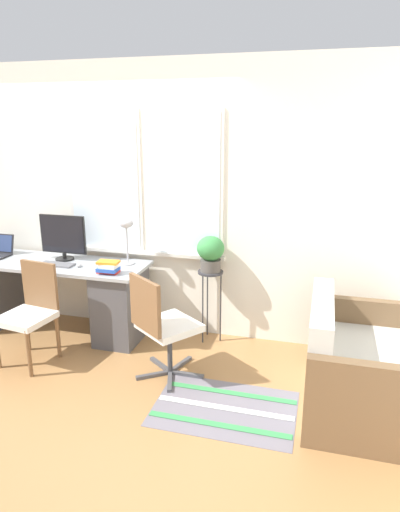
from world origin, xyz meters
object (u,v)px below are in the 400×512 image
keyboard (57,264)px  book_stack (108,267)px  office_chair_swivel (162,324)px  couch_loveseat (356,370)px  potted_plant (211,252)px  monitor (63,237)px  mouse (79,265)px  desk_chair_wooden (30,310)px  desk_lamp (126,229)px  plant_stand (210,281)px

keyboard → book_stack: book_stack is taller
office_chair_swivel → keyboard: bearing=16.0°
couch_loveseat → potted_plant: size_ratio=3.51×
monitor → potted_plant: monitor is taller
monitor → potted_plant: size_ratio=1.43×
office_chair_swivel → book_stack: bearing=6.5°
monitor → mouse: 0.40m
office_chair_swivel → potted_plant: 0.93m
desk_chair_wooden → couch_loveseat: (2.82, 0.04, -0.19)m
desk_lamp → couch_loveseat: (2.18, -0.70, -0.82)m
desk_chair_wooden → plant_stand: 1.69m
monitor → book_stack: (0.64, -0.29, -0.18)m
keyboard → couch_loveseat: couch_loveseat is taller
potted_plant → couch_loveseat: bearing=-30.4°
keyboard → desk_chair_wooden: size_ratio=0.38×
keyboard → couch_loveseat: size_ratio=0.28×
book_stack → office_chair_swivel: (0.66, -0.38, -0.33)m
plant_stand → desk_chair_wooden: bearing=-150.6°
book_stack → office_chair_swivel: 0.83m
office_chair_swivel → couch_loveseat: office_chair_swivel is taller
keyboard → plant_stand: 1.53m
book_stack → desk_chair_wooden: (-0.59, -0.41, -0.33)m
desk_chair_wooden → couch_loveseat: desk_chair_wooden is taller
monitor → mouse: monitor is taller
desk_lamp → plant_stand: size_ratio=0.63×
couch_loveseat → plant_stand: (-1.35, 0.79, 0.33)m
book_stack → desk_lamp: bearing=80.7°
keyboard → mouse: 0.24m
desk_lamp → potted_plant: 0.86m
potted_plant → monitor: bearing=-175.5°
desk_chair_wooden → office_chair_swivel: 1.25m
mouse → desk_lamp: size_ratio=0.16×
monitor → desk_lamp: bearing=2.4°
plant_stand → keyboard: bearing=-167.8°
office_chair_swivel → monitor: bearing=9.1°
mouse → desk_chair_wooden: 0.63m
mouse → office_chair_swivel: 1.17m
book_stack → desk_chair_wooden: 0.79m
keyboard → potted_plant: potted_plant is taller
desk_lamp → couch_loveseat: 2.43m
mouse → couch_loveseat: (2.59, -0.48, -0.48)m
desk_lamp → office_chair_swivel: (0.61, -0.71, -0.63)m
monitor → plant_stand: monitor is taller
desk_chair_wooden → keyboard: bearing=100.0°
book_stack → couch_loveseat: (2.23, -0.38, -0.52)m
keyboard → desk_lamp: size_ratio=0.75×
desk_lamp → couch_loveseat: bearing=-17.8°
desk_chair_wooden → potted_plant: size_ratio=2.59×
couch_loveseat → office_chair_swivel: bearing=90.2°
office_chair_swivel → potted_plant: potted_plant is taller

